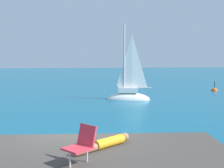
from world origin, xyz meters
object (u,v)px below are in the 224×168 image
object	(u,v)px
marker_buoy	(214,91)
beach_chair	(82,143)
sailboat_near	(128,95)
person_sunbather	(106,143)

from	to	relation	value
marker_buoy	beach_chair	bearing A→B (deg)	-123.86
sailboat_near	marker_buoy	bearing A→B (deg)	-139.47
person_sunbather	beach_chair	world-z (taller)	beach_chair
sailboat_near	person_sunbather	world-z (taller)	sailboat_near
sailboat_near	marker_buoy	xyz separation A→B (m)	(8.77, 4.54, -0.31)
person_sunbather	beach_chair	distance (m)	1.24
beach_chair	marker_buoy	size ratio (longest dim) A/B	0.71
beach_chair	marker_buoy	xyz separation A→B (m)	(12.54, 18.68, -1.16)
sailboat_near	beach_chair	xyz separation A→B (m)	(-3.76, -14.15, 0.85)
person_sunbather	beach_chair	size ratio (longest dim) A/B	1.86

